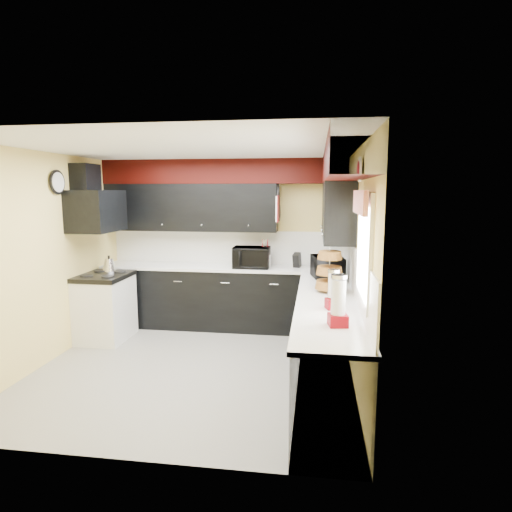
{
  "coord_description": "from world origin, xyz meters",
  "views": [
    {
      "loc": [
        1.36,
        -4.64,
        2.04
      ],
      "look_at": [
        0.61,
        0.71,
        1.22
      ],
      "focal_mm": 30.0,
      "sensor_mm": 36.0,
      "label": 1
    }
  ],
  "objects_px": {
    "toaster_oven": "(252,257)",
    "microwave": "(328,268)",
    "knife_block": "(297,260)",
    "utensil_crock": "(265,261)",
    "kettle": "(109,265)"
  },
  "relations": [
    {
      "from": "microwave",
      "to": "kettle",
      "type": "xyz_separation_m",
      "value": [
        -3.06,
        0.23,
        -0.08
      ]
    },
    {
      "from": "kettle",
      "to": "microwave",
      "type": "bearing_deg",
      "value": -4.38
    },
    {
      "from": "microwave",
      "to": "utensil_crock",
      "type": "relative_size",
      "value": 2.82
    },
    {
      "from": "utensil_crock",
      "to": "knife_block",
      "type": "bearing_deg",
      "value": 6.85
    },
    {
      "from": "microwave",
      "to": "kettle",
      "type": "height_order",
      "value": "microwave"
    },
    {
      "from": "toaster_oven",
      "to": "microwave",
      "type": "relative_size",
      "value": 1.01
    },
    {
      "from": "microwave",
      "to": "utensil_crock",
      "type": "height_order",
      "value": "microwave"
    },
    {
      "from": "knife_block",
      "to": "kettle",
      "type": "distance_m",
      "value": 2.69
    },
    {
      "from": "kettle",
      "to": "utensil_crock",
      "type": "bearing_deg",
      "value": 12.44
    },
    {
      "from": "knife_block",
      "to": "kettle",
      "type": "xyz_separation_m",
      "value": [
        -2.64,
        -0.54,
        -0.04
      ]
    },
    {
      "from": "microwave",
      "to": "kettle",
      "type": "bearing_deg",
      "value": 73.04
    },
    {
      "from": "utensil_crock",
      "to": "knife_block",
      "type": "distance_m",
      "value": 0.47
    },
    {
      "from": "knife_block",
      "to": "utensil_crock",
      "type": "bearing_deg",
      "value": -159.48
    },
    {
      "from": "utensil_crock",
      "to": "microwave",
      "type": "bearing_deg",
      "value": -38.86
    },
    {
      "from": "toaster_oven",
      "to": "kettle",
      "type": "xyz_separation_m",
      "value": [
        -1.98,
        -0.43,
        -0.08
      ]
    }
  ]
}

